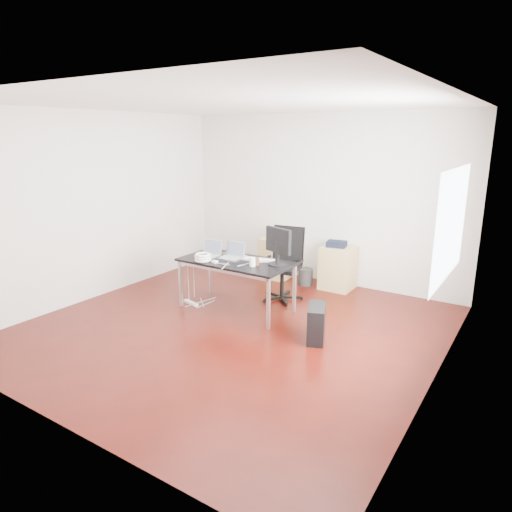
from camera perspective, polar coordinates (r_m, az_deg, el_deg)
The scene contains 18 objects.
room_shell at distance 5.61m, azimuth -2.73°, elevation 4.20°, with size 5.00×5.00×5.00m.
desk at distance 6.44m, azimuth -2.49°, elevation -1.03°, with size 1.60×0.80×0.73m.
office_chair at distance 6.94m, azimuth 3.58°, elevation -0.49°, with size 0.54×0.56×1.08m.
filing_cabinet_left at distance 8.03m, azimuth 2.64°, elevation -0.21°, with size 0.50×0.50×0.70m, color tan.
filing_cabinet_right at distance 7.54m, azimuth 10.22°, elevation -1.45°, with size 0.50×0.50×0.70m, color tan.
pc_tower at distance 5.67m, azimuth 7.55°, elevation -8.32°, with size 0.20×0.45×0.44m, color black.
wastebasket at distance 7.70m, azimuth 6.20°, elevation -2.59°, with size 0.24×0.24×0.28m, color black.
power_strip at distance 6.90m, azimuth -8.12°, elevation -5.82°, with size 0.30×0.06×0.04m, color white.
laptop_left at distance 6.69m, azimuth -5.87°, elevation 0.48°, with size 0.33×0.26×0.23m.
laptop_right at distance 6.54m, azimuth -2.96°, elevation 0.21°, with size 0.34×0.27×0.23m.
monitor at distance 6.16m, azimuth 2.79°, elevation 1.46°, with size 0.44×0.26×0.51m.
keyboard at distance 6.43m, azimuth 0.32°, elevation -0.44°, with size 0.44×0.14×0.02m, color white.
cup_white at distance 6.12m, azimuth -0.45°, elevation -0.76°, with size 0.08×0.08×0.12m, color white.
cup_brown at distance 6.19m, azimuth 0.04°, elevation -0.69°, with size 0.08×0.08×0.10m, color #50281B.
cable_coil at distance 6.43m, azimuth -6.65°, elevation -0.17°, with size 0.24×0.24×0.11m.
power_adapter at distance 6.33m, azimuth -5.19°, elevation -0.72°, with size 0.07×0.07×0.03m, color white.
speaker at distance 7.97m, azimuth 2.34°, elevation 2.92°, with size 0.09×0.08×0.18m, color #9E9E9E.
navy_garment at distance 7.45m, azimuth 10.05°, elevation 1.49°, with size 0.30×0.24×0.09m, color black.
Camera 1 is at (3.25, -4.47, 2.45)m, focal length 32.00 mm.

